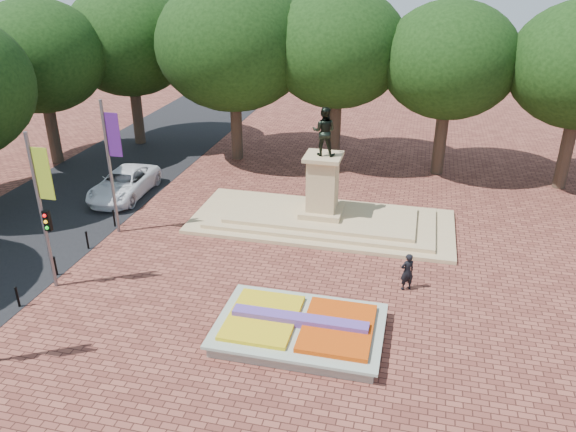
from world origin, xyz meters
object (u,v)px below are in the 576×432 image
object	(u,v)px
monument	(322,208)
van	(124,184)
flower_bed	(300,328)
pedestrian	(407,272)

from	to	relation	value
monument	van	world-z (taller)	monument
flower_bed	pedestrian	bearing A→B (deg)	49.37
monument	van	size ratio (longest dim) A/B	2.44
flower_bed	van	bearing A→B (deg)	140.43
van	flower_bed	bearing A→B (deg)	-41.96
monument	van	bearing A→B (deg)	175.56
flower_bed	van	world-z (taller)	van
van	pedestrian	xyz separation A→B (m)	(16.99, -6.59, 0.07)
pedestrian	flower_bed	bearing A→B (deg)	18.39
pedestrian	monument	bearing A→B (deg)	-80.77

